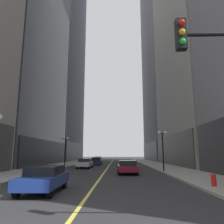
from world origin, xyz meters
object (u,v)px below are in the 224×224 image
car_silver (85,163)px  car_black (98,159)px  street_lamp_right_mid (163,142)px  street_lamp_left_far (65,145)px  car_blue (44,178)px  fire_hydrant_right (214,182)px  car_maroon (127,167)px  car_navy (96,161)px

car_silver → car_black: bearing=89.8°
street_lamp_right_mid → car_silver: bearing=145.6°
car_black → street_lamp_right_mid: bearing=-70.1°
car_black → street_lamp_left_far: (-3.38, -17.58, 2.54)m
car_blue → fire_hydrant_right: size_ratio=5.29×
car_maroon → car_silver: bearing=121.7°
car_maroon → fire_hydrant_right: car_maroon is taller
fire_hydrant_right → street_lamp_left_far: bearing=123.8°
car_blue → car_maroon: (4.78, 10.31, 0.00)m
car_maroon → car_silver: 10.39m
car_black → street_lamp_left_far: 18.09m
car_navy → street_lamp_left_far: bearing=-120.1°
car_silver → street_lamp_right_mid: bearing=-34.4°
car_silver → car_navy: bearing=85.4°
car_blue → street_lamp_right_mid: street_lamp_right_mid is taller
car_navy → fire_hydrant_right: car_navy is taller
car_navy → street_lamp_right_mid: bearing=-60.5°
car_silver → street_lamp_right_mid: 11.77m
car_silver → street_lamp_left_far: 4.63m
car_maroon → street_lamp_right_mid: street_lamp_right_mid is taller
car_silver → street_lamp_left_far: bearing=148.7°
car_blue → car_black: size_ratio=0.91×
car_black → fire_hydrant_right: 38.75m
car_maroon → fire_hydrant_right: bearing=-63.3°
car_maroon → car_silver: same height
car_navy → street_lamp_left_far: (-4.04, -6.97, 2.54)m
car_silver → fire_hydrant_right: 20.46m
car_blue → car_black: 38.75m
street_lamp_right_mid → fire_hydrant_right: size_ratio=5.54×
car_maroon → street_lamp_left_far: street_lamp_left_far is taller
car_maroon → car_black: size_ratio=0.93×
car_silver → street_lamp_left_far: street_lamp_left_far is taller
street_lamp_left_far → fire_hydrant_right: (13.30, -19.87, -2.86)m
car_silver → street_lamp_right_mid: street_lamp_right_mid is taller
car_silver → car_black: size_ratio=0.98×
car_maroon → car_black: same height
car_blue → street_lamp_left_far: street_lamp_left_far is taller
car_silver → fire_hydrant_right: (9.99, -17.86, -0.32)m
car_maroon → car_navy: size_ratio=0.97×
car_blue → street_lamp_left_far: (-4.00, 21.16, 2.54)m
car_blue → street_lamp_left_far: size_ratio=0.96×
street_lamp_left_far → car_blue: bearing=-79.3°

